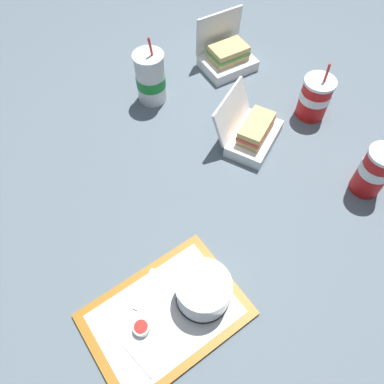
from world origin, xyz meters
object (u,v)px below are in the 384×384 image
Objects in this scene: clamshell_sandwich_back at (252,132)px; soda_cup_right at (375,171)px; food_tray at (166,315)px; soda_cup_left at (151,78)px; cake_container at (203,291)px; soda_cup_back at (315,97)px; plastic_fork at (144,289)px; clamshell_sandwich_right at (227,56)px; ketchup_cup at (141,328)px.

clamshell_sandwich_back is 1.09× the size of soda_cup_right.
food_tray is at bearing 170.23° from soda_cup_right.
soda_cup_left reaches higher than soda_cup_right.
cake_container is 0.67× the size of soda_cup_back.
food_tray is 0.08m from plastic_fork.
clamshell_sandwich_right reaches higher than food_tray.
food_tray is 1.98× the size of soda_cup_back.
clamshell_sandwich_right is 0.89× the size of clamshell_sandwich_back.
soda_cup_right is (0.74, -0.13, 0.06)m from ketchup_cup.
soda_cup_right is at bearing -9.77° from ketchup_cup.
cake_container is 0.74m from soda_cup_back.
soda_cup_back is at bearing -12.18° from clamshell_sandwich_back.
soda_cup_left reaches higher than food_tray.
clamshell_sandwich_right is at bearing 40.45° from cake_container.
clamshell_sandwich_back is at bearing 107.51° from soda_cup_right.
plastic_fork is 0.71m from soda_cup_right.
clamshell_sandwich_right reaches higher than clamshell_sandwich_back.
clamshell_sandwich_back is 1.00× the size of soda_cup_left.
plastic_fork is at bearing -172.88° from soda_cup_back.
soda_cup_left is at bearing 170.08° from clamshell_sandwich_right.
soda_cup_right reaches higher than plastic_fork.
ketchup_cup is 0.36× the size of plastic_fork.
cake_container is 0.61× the size of soda_cup_right.
food_tray is 0.83m from soda_cup_back.
soda_cup_back is at bearing -50.88° from soda_cup_left.
cake_container is at bearing -76.19° from plastic_fork.
soda_cup_right is at bearing -73.53° from soda_cup_left.
clamshell_sandwich_back is 0.37m from soda_cup_right.
soda_cup_back is at bearing -85.42° from clamshell_sandwich_right.
soda_cup_right reaches higher than ketchup_cup.
food_tray is at bearing -157.39° from clamshell_sandwich_back.
food_tray is at bearing -167.22° from soda_cup_back.
cake_container is at bearing -119.93° from soda_cup_left.
soda_cup_left is (-0.34, 0.42, 0.02)m from soda_cup_back.
plastic_fork is at bearing -164.82° from clamshell_sandwich_back.
ketchup_cup reaches higher than food_tray.
soda_cup_back reaches higher than food_tray.
cake_container reaches higher than ketchup_cup.
soda_cup_back is at bearing -19.06° from plastic_fork.
ketchup_cup is 0.17× the size of clamshell_sandwich_back.
soda_cup_left is (0.52, 0.60, 0.06)m from ketchup_cup.
soda_cup_back is (0.03, -0.37, 0.03)m from clamshell_sandwich_right.
soda_cup_left is at bearing 52.74° from food_tray.
clamshell_sandwich_right reaches higher than ketchup_cup.
soda_cup_left is at bearing 129.12° from soda_cup_back.
plastic_fork is at bearing 47.72° from ketchup_cup.
plastic_fork is 0.46× the size of soda_cup_left.
soda_cup_right reaches higher than soda_cup_back.
cake_container is at bearing 171.47° from soda_cup_right.
clamshell_sandwich_right is at bearing 81.36° from soda_cup_right.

